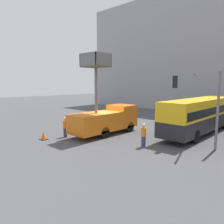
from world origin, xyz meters
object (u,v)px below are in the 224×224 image
at_px(utility_truck, 106,118).
at_px(traffic_light_pole, 201,97).
at_px(road_worker_directing, 144,135).
at_px(city_bus, 201,113).
at_px(road_worker_near_truck, 65,127).
at_px(traffic_cone_near_truck, 44,136).

relative_size(utility_truck, traffic_light_pole, 1.30).
distance_m(traffic_light_pole, road_worker_directing, 4.91).
relative_size(city_bus, traffic_light_pole, 2.16).
distance_m(road_worker_near_truck, road_worker_directing, 7.07).
bearing_deg(road_worker_near_truck, city_bus, 72.45).
bearing_deg(city_bus, road_worker_directing, -178.50).
bearing_deg(city_bus, traffic_cone_near_truck, 154.37).
relative_size(utility_truck, traffic_cone_near_truck, 10.73).
relative_size(utility_truck, city_bus, 0.60).
bearing_deg(traffic_cone_near_truck, city_bus, 52.76).
distance_m(city_bus, road_worker_near_truck, 12.52).
xyz_separation_m(city_bus, road_worker_directing, (-1.31, -7.34, -1.03)).
height_order(traffic_light_pole, traffic_cone_near_truck, traffic_light_pole).
bearing_deg(city_bus, traffic_light_pole, -148.11).
distance_m(utility_truck, traffic_light_pole, 8.50).
bearing_deg(utility_truck, road_worker_near_truck, -117.87).
height_order(utility_truck, city_bus, utility_truck).
distance_m(utility_truck, city_bus, 8.90).
bearing_deg(traffic_cone_near_truck, road_worker_directing, 28.64).
xyz_separation_m(city_bus, traffic_cone_near_truck, (-8.61, -11.33, -1.60)).
height_order(city_bus, traffic_light_pole, traffic_light_pole).
distance_m(utility_truck, road_worker_directing, 5.12).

